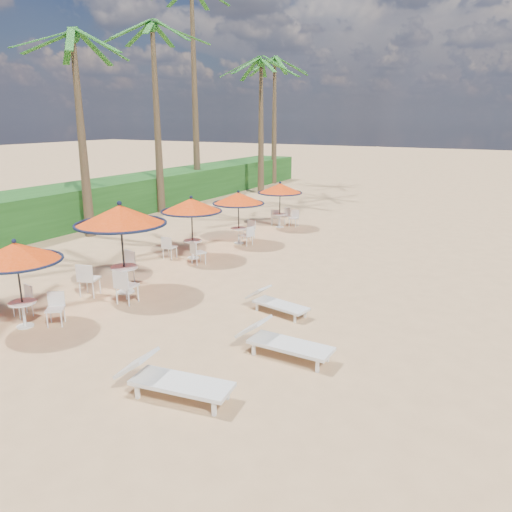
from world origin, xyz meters
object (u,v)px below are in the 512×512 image
at_px(station_4, 281,194).
at_px(station_3, 240,203).
at_px(station_0, 18,260).
at_px(lounger_near, 171,378).
at_px(station_1, 119,226).
at_px(station_2, 190,211).
at_px(lounger_mid, 281,341).
at_px(lounger_far, 275,302).

bearing_deg(station_4, station_3, -91.24).
height_order(station_0, station_4, station_0).
relative_size(station_4, lounger_near, 0.94).
relative_size(station_0, station_3, 1.02).
height_order(station_1, station_3, station_1).
distance_m(station_1, station_4, 10.30).
bearing_deg(station_4, station_2, -93.98).
height_order(station_0, lounger_mid, station_0).
bearing_deg(lounger_near, station_3, 106.19).
bearing_deg(lounger_far, lounger_mid, -49.01).
bearing_deg(station_1, station_4, 89.71).
relative_size(station_3, lounger_near, 0.96).
bearing_deg(station_2, lounger_near, -56.63).
bearing_deg(lounger_mid, lounger_near, -111.95).
relative_size(station_1, station_3, 1.25).
xyz_separation_m(station_2, station_4, (0.44, 6.37, -0.18)).
bearing_deg(station_0, station_3, 87.87).
xyz_separation_m(station_2, station_3, (0.37, 2.78, -0.09)).
xyz_separation_m(station_3, lounger_near, (4.73, -10.52, -1.28)).
bearing_deg(lounger_mid, station_0, -164.14).
xyz_separation_m(station_3, station_4, (0.08, 3.59, -0.10)).
bearing_deg(lounger_mid, lounger_far, 121.16).
distance_m(station_1, station_2, 3.95).
height_order(station_3, lounger_far, station_3).
bearing_deg(lounger_mid, station_4, 117.66).
relative_size(station_3, lounger_far, 1.18).
xyz_separation_m(station_0, lounger_near, (5.09, -0.86, -1.32)).
bearing_deg(station_3, station_1, -89.78).
bearing_deg(station_2, station_4, 86.02).
bearing_deg(station_0, station_1, 82.59).
bearing_deg(station_2, lounger_mid, -40.89).
bearing_deg(station_4, station_0, -91.89).
height_order(station_4, lounger_mid, station_4).
bearing_deg(lounger_far, station_0, -131.71).
bearing_deg(lounger_far, station_4, 126.67).
xyz_separation_m(station_1, station_2, (-0.39, 3.92, -0.23)).
bearing_deg(station_2, station_1, -84.31).
bearing_deg(station_3, station_4, 88.76).
distance_m(lounger_mid, lounger_far, 2.46).
xyz_separation_m(station_4, lounger_mid, (5.71, -11.70, -1.20)).
bearing_deg(station_2, station_0, -89.95).
height_order(station_2, lounger_mid, station_2).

